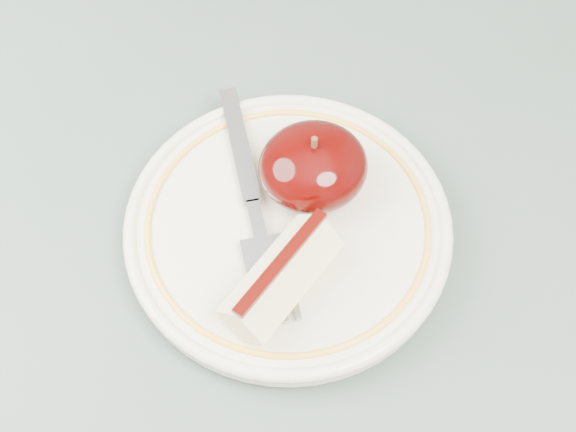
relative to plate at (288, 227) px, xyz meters
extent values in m
cylinder|color=brown|center=(0.30, 0.32, -0.41)|extent=(0.05, 0.05, 0.71)
cube|color=#44544E|center=(-0.10, -0.08, -0.03)|extent=(0.90, 0.90, 0.04)
cylinder|color=beige|center=(0.00, 0.00, -0.01)|extent=(0.12, 0.12, 0.01)
cylinder|color=beige|center=(0.00, 0.00, 0.00)|extent=(0.21, 0.21, 0.01)
torus|color=beige|center=(0.00, 0.00, 0.00)|extent=(0.21, 0.21, 0.01)
torus|color=gold|center=(0.00, 0.00, 0.00)|extent=(0.19, 0.19, 0.00)
ellipsoid|color=black|center=(0.02, 0.02, 0.03)|extent=(0.07, 0.07, 0.04)
cylinder|color=#472D19|center=(0.02, 0.02, 0.05)|extent=(0.00, 0.00, 0.01)
cube|color=#FFEEBB|center=(-0.02, -0.04, 0.02)|extent=(0.09, 0.08, 0.04)
cube|color=#320401|center=(-0.02, -0.04, 0.04)|extent=(0.07, 0.06, 0.00)
cube|color=gray|center=(-0.01, 0.07, 0.01)|extent=(0.02, 0.10, 0.00)
cube|color=gray|center=(-0.02, 0.01, 0.01)|extent=(0.01, 0.03, 0.00)
cube|color=gray|center=(-0.02, -0.02, 0.01)|extent=(0.03, 0.02, 0.00)
cube|color=gray|center=(-0.01, -0.05, 0.01)|extent=(0.01, 0.04, 0.00)
cube|color=gray|center=(-0.02, -0.05, 0.01)|extent=(0.01, 0.04, 0.00)
cube|color=gray|center=(-0.03, -0.05, 0.01)|extent=(0.01, 0.04, 0.00)
cube|color=gray|center=(-0.04, -0.05, 0.01)|extent=(0.01, 0.04, 0.00)
camera|label=1|loc=(-0.07, -0.25, 0.45)|focal=50.00mm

